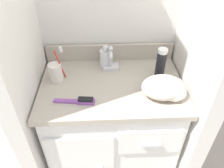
# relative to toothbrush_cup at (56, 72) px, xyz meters

# --- Properties ---
(ground_plane) EXTENTS (6.00, 6.00, 0.00)m
(ground_plane) POSITION_rel_toothbrush_cup_xyz_m (0.29, -0.05, -0.79)
(ground_plane) COLOR #ADA393
(wall_left) EXTENTS (0.08, 0.58, 2.20)m
(wall_left) POSITION_rel_toothbrush_cup_xyz_m (-0.13, -0.05, 0.31)
(wall_left) COLOR silver
(wall_left) RESTS_ON ground_plane
(wall_right) EXTENTS (0.08, 0.58, 2.20)m
(wall_right) POSITION_rel_toothbrush_cup_xyz_m (0.72, -0.05, 0.31)
(wall_right) COLOR silver
(wall_right) RESTS_ON ground_plane
(vanity) EXTENTS (0.75, 0.51, 0.74)m
(vanity) POSITION_rel_toothbrush_cup_xyz_m (0.29, -0.05, -0.41)
(vanity) COLOR white
(vanity) RESTS_ON ground_plane
(backsplash) EXTENTS (0.75, 0.02, 0.10)m
(backsplash) POSITION_rel_toothbrush_cup_xyz_m (0.29, 0.19, -0.00)
(backsplash) COLOR #B2A899
(backsplash) RESTS_ON vanity
(sink_faucet) EXTENTS (0.09, 0.09, 0.14)m
(sink_faucet) POSITION_rel_toothbrush_cup_xyz_m (0.29, 0.09, -0.00)
(sink_faucet) COLOR silver
(sink_faucet) RESTS_ON vanity
(toothbrush_cup) EXTENTS (0.09, 0.07, 0.19)m
(toothbrush_cup) POSITION_rel_toothbrush_cup_xyz_m (0.00, 0.00, 0.00)
(toothbrush_cup) COLOR white
(toothbrush_cup) RESTS_ON vanity
(soap_dispenser) EXTENTS (0.07, 0.07, 0.13)m
(soap_dispenser) POSITION_rel_toothbrush_cup_xyz_m (0.26, 0.13, 0.00)
(soap_dispenser) COLOR white
(soap_dispenser) RESTS_ON vanity
(shaving_cream_can) EXTENTS (0.05, 0.05, 0.16)m
(shaving_cream_can) POSITION_rel_toothbrush_cup_xyz_m (0.55, 0.02, 0.03)
(shaving_cream_can) COLOR black
(shaving_cream_can) RESTS_ON vanity
(hairbrush) EXTENTS (0.20, 0.05, 0.03)m
(hairbrush) POSITION_rel_toothbrush_cup_xyz_m (0.13, -0.18, -0.04)
(hairbrush) COLOR purple
(hairbrush) RESTS_ON vanity
(hand_towel) EXTENTS (0.21, 0.16, 0.10)m
(hand_towel) POSITION_rel_toothbrush_cup_xyz_m (0.54, -0.15, -0.01)
(hand_towel) COLOR beige
(hand_towel) RESTS_ON vanity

